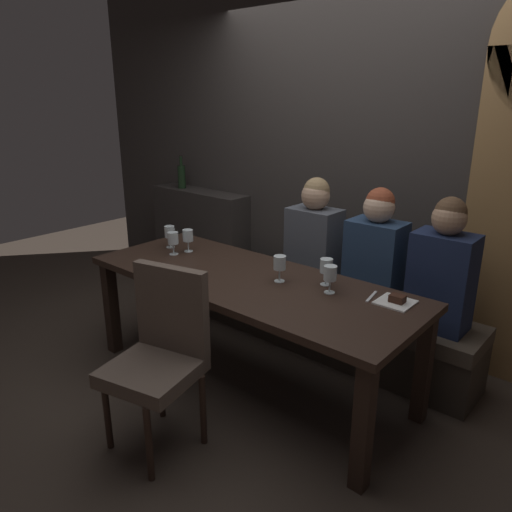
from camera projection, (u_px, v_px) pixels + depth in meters
The scene contains 18 objects.
ground at pixel (249, 380), 3.27m from camera, with size 9.00×9.00×0.00m, color #382D26.
back_wall_tiled at pixel (355, 140), 3.67m from camera, with size 6.00×0.12×3.00m, color #383330.
back_counter at pixel (201, 238), 4.83m from camera, with size 1.10×0.28×0.95m, color #2F2B29.
dining_table at pixel (248, 291), 3.06m from camera, with size 2.20×0.84×0.74m.
banquette_bench at pixel (309, 315), 3.70m from camera, with size 2.50×0.44×0.45m.
chair_near_side at pixel (161, 348), 2.56m from camera, with size 0.53×0.53×0.98m.
diner_redhead at pixel (314, 239), 3.46m from camera, with size 0.36×0.24×0.84m.
diner_bearded at pixel (375, 253), 3.18m from camera, with size 0.36×0.24×0.82m.
diner_far_end at pixel (443, 268), 2.91m from camera, with size 0.36×0.24×0.82m.
wine_bottle_dark_red at pixel (182, 176), 4.75m from camera, with size 0.08×0.08×0.33m.
wine_glass_near_right at pixel (330, 274), 2.77m from camera, with size 0.08×0.08×0.16m.
wine_glass_center_back at pixel (188, 237), 3.50m from camera, with size 0.08×0.08×0.16m.
wine_glass_center_front at pixel (326, 266), 2.88m from camera, with size 0.08×0.08×0.16m.
wine_glass_far_left at pixel (280, 263), 2.94m from camera, with size 0.08×0.08×0.16m.
wine_glass_end_right at pixel (173, 239), 3.44m from camera, with size 0.08×0.08×0.16m.
wine_glass_end_left at pixel (170, 232), 3.60m from camera, with size 0.08×0.08×0.16m.
dessert_plate at pixel (396, 301), 2.66m from camera, with size 0.19×0.19×0.05m.
fork_on_table at pixel (371, 296), 2.74m from camera, with size 0.02×0.17×0.01m, color silver.
Camera 1 is at (1.89, -2.11, 1.83)m, focal length 34.04 mm.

